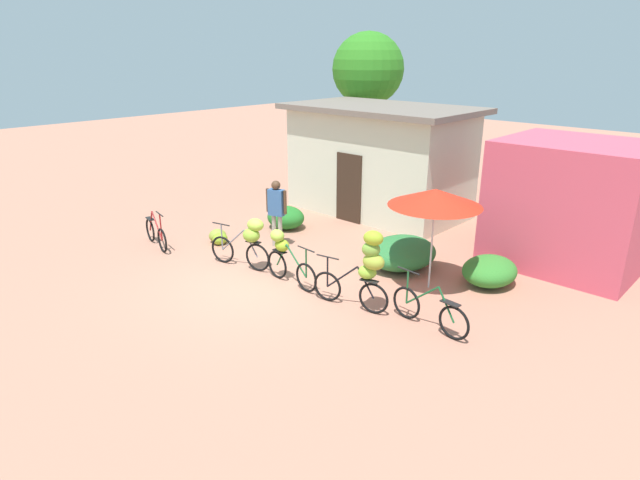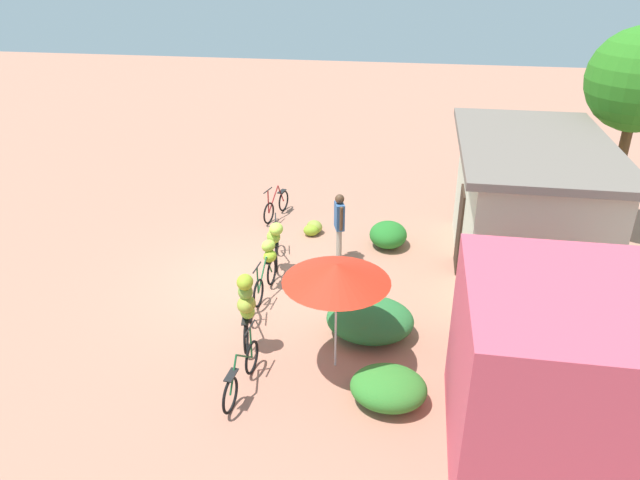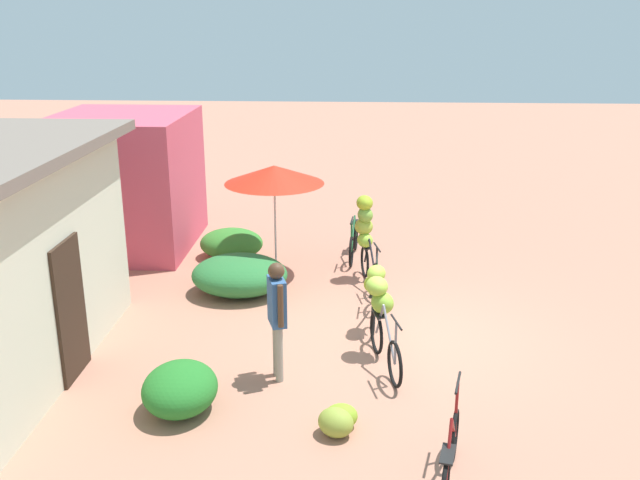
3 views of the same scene
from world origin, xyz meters
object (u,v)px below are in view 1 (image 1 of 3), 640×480
at_px(building_low, 379,159).
at_px(person_vendor, 276,207).
at_px(bicycle_center_loaded, 285,253).
at_px(bicycle_by_shop, 366,264).
at_px(banana_pile_on_ground, 219,237).
at_px(bicycle_leftmost, 156,234).
at_px(bicycle_near_pile, 248,239).
at_px(tree_behind_building, 368,70).
at_px(shop_pink, 572,204).
at_px(market_umbrella, 435,197).
at_px(bicycle_rightmost, 429,311).

distance_m(building_low, person_vendor, 4.34).
xyz_separation_m(bicycle_center_loaded, bicycle_by_shop, (2.11, 0.13, 0.30)).
relative_size(bicycle_by_shop, banana_pile_on_ground, 2.41).
relative_size(bicycle_leftmost, bicycle_near_pile, 0.95).
distance_m(bicycle_leftmost, bicycle_by_shop, 6.23).
bearing_deg(bicycle_leftmost, building_low, 71.03).
xyz_separation_m(building_low, banana_pile_on_ground, (-1.26, -5.19, -1.47)).
xyz_separation_m(building_low, person_vendor, (0.05, -4.30, -0.57)).
height_order(tree_behind_building, bicycle_center_loaded, tree_behind_building).
height_order(building_low, tree_behind_building, tree_behind_building).
xyz_separation_m(shop_pink, banana_pile_on_ground, (-7.08, -4.80, -1.27)).
relative_size(bicycle_center_loaded, banana_pile_on_ground, 2.33).
bearing_deg(market_umbrella, person_vendor, -173.21).
distance_m(tree_behind_building, bicycle_leftmost, 9.88).
bearing_deg(building_low, person_vendor, -89.34).
distance_m(building_low, bicycle_near_pile, 5.88).
bearing_deg(banana_pile_on_ground, building_low, 76.37).
height_order(bicycle_by_shop, bicycle_rightmost, bicycle_by_shop).
bearing_deg(bicycle_leftmost, tree_behind_building, 92.82).
relative_size(tree_behind_building, market_umbrella, 2.50).
relative_size(market_umbrella, bicycle_leftmost, 1.39).
relative_size(bicycle_near_pile, bicycle_center_loaded, 1.03).
distance_m(bicycle_near_pile, bicycle_by_shop, 3.26).
distance_m(bicycle_center_loaded, banana_pile_on_ground, 3.15).
relative_size(tree_behind_building, person_vendor, 3.12).
distance_m(market_umbrella, bicycle_center_loaded, 3.36).
bearing_deg(bicycle_near_pile, tree_behind_building, 111.52).
height_order(shop_pink, person_vendor, shop_pink).
bearing_deg(bicycle_leftmost, bicycle_center_loaded, 10.45).
bearing_deg(bicycle_center_loaded, bicycle_by_shop, 3.43).
bearing_deg(person_vendor, bicycle_rightmost, -11.23).
xyz_separation_m(shop_pink, bicycle_by_shop, (-1.90, -5.18, -0.48)).
height_order(market_umbrella, person_vendor, market_umbrella).
bearing_deg(bicycle_rightmost, bicycle_leftmost, -171.55).
height_order(shop_pink, banana_pile_on_ground, shop_pink).
bearing_deg(tree_behind_building, bicycle_near_pile, -68.48).
bearing_deg(bicycle_by_shop, building_low, 125.20).
bearing_deg(market_umbrella, tree_behind_building, 136.79).
xyz_separation_m(bicycle_leftmost, banana_pile_on_ground, (0.95, 1.25, -0.18)).
xyz_separation_m(building_low, bicycle_near_pile, (0.68, -5.77, -0.89)).
distance_m(tree_behind_building, bicycle_center_loaded, 10.11).
bearing_deg(bicycle_by_shop, bicycle_center_loaded, -176.57).
relative_size(bicycle_by_shop, person_vendor, 0.95).
bearing_deg(market_umbrella, building_low, 138.25).
bearing_deg(bicycle_by_shop, market_umbrella, 79.15).
bearing_deg(tree_behind_building, bicycle_rightmost, -45.57).
xyz_separation_m(tree_behind_building, bicycle_near_pile, (3.34, -8.47, -3.35)).
distance_m(bicycle_rightmost, banana_pile_on_ground, 6.47).
distance_m(tree_behind_building, person_vendor, 8.10).
relative_size(bicycle_leftmost, banana_pile_on_ground, 2.27).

